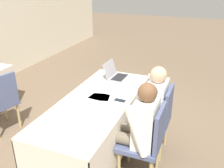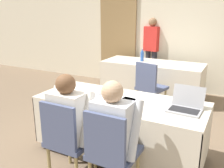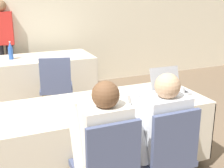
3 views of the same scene
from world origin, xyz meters
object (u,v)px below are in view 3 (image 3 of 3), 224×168
(chair_near_right, at_px, (166,153))
(person_red_shirt, at_px, (4,41))
(chair_near_left, at_px, (107,167))
(cell_phone, at_px, (125,111))
(person_white_shirt, at_px, (160,130))
(laptop, at_px, (170,88))
(person_checkered_shirt, at_px, (102,142))
(water_bottle, at_px, (11,51))
(chair_far_spare, at_px, (56,85))

(chair_near_right, bearing_deg, person_red_shirt, -76.41)
(chair_near_left, bearing_deg, cell_phone, -128.44)
(person_white_shirt, relative_size, person_red_shirt, 0.74)
(laptop, distance_m, cell_phone, 0.73)
(chair_near_right, relative_size, person_checkered_shirt, 0.78)
(laptop, bearing_deg, chair_near_left, -141.77)
(water_bottle, bearing_deg, chair_far_spare, -60.70)
(cell_phone, height_order, water_bottle, water_bottle)
(chair_near_left, height_order, person_red_shirt, person_red_shirt)
(laptop, xyz_separation_m, chair_near_right, (-0.51, -0.74, -0.27))
(cell_phone, relative_size, water_bottle, 0.49)
(cell_phone, bearing_deg, person_checkered_shirt, -132.65)
(laptop, xyz_separation_m, person_checkered_shirt, (-1.02, -0.64, -0.11))
(chair_near_left, bearing_deg, person_checkered_shirt, -90.00)
(cell_phone, distance_m, person_checkered_shirt, 0.49)
(chair_near_right, relative_size, person_white_shirt, 0.78)
(laptop, relative_size, person_white_shirt, 0.30)
(chair_near_right, relative_size, chair_far_spare, 1.00)
(cell_phone, relative_size, chair_far_spare, 0.15)
(chair_far_spare, bearing_deg, person_checkered_shirt, 100.76)
(cell_phone, relative_size, chair_near_left, 0.15)
(chair_near_right, distance_m, person_white_shirt, 0.19)
(cell_phone, xyz_separation_m, person_checkered_shirt, (-0.35, -0.34, -0.07))
(laptop, height_order, person_red_shirt, person_red_shirt)
(laptop, bearing_deg, cell_phone, -153.61)
(laptop, relative_size, chair_far_spare, 0.39)
(cell_phone, xyz_separation_m, person_red_shirt, (-0.73, 3.26, 0.18))
(person_checkered_shirt, bearing_deg, water_bottle, -83.10)
(chair_near_left, relative_size, chair_far_spare, 1.00)
(cell_phone, height_order, person_checkered_shirt, person_checkered_shirt)
(chair_far_spare, bearing_deg, chair_near_left, 100.93)
(cell_phone, bearing_deg, chair_near_right, -66.55)
(chair_far_spare, height_order, person_checkered_shirt, person_checkered_shirt)
(laptop, distance_m, chair_near_right, 0.94)
(cell_phone, height_order, person_red_shirt, person_red_shirt)
(water_bottle, height_order, chair_far_spare, water_bottle)
(cell_phone, xyz_separation_m, chair_far_spare, (-0.22, 1.72, -0.23))
(water_bottle, relative_size, person_red_shirt, 0.17)
(person_red_shirt, bearing_deg, chair_near_right, -65.73)
(water_bottle, height_order, chair_near_right, water_bottle)
(person_red_shirt, bearing_deg, chair_near_left, -73.39)
(cell_phone, bearing_deg, chair_far_spare, 100.75)
(person_checkered_shirt, bearing_deg, chair_near_right, 168.52)
(chair_near_left, distance_m, person_red_shirt, 3.74)
(chair_near_right, bearing_deg, person_checkered_shirt, -11.48)
(chair_near_left, xyz_separation_m, chair_far_spare, (0.13, 2.16, 0.00))
(chair_far_spare, bearing_deg, cell_phone, 111.66)
(laptop, xyz_separation_m, chair_far_spare, (-0.89, 1.42, -0.27))
(water_bottle, distance_m, person_checkered_shirt, 2.94)
(person_red_shirt, bearing_deg, laptop, -54.00)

